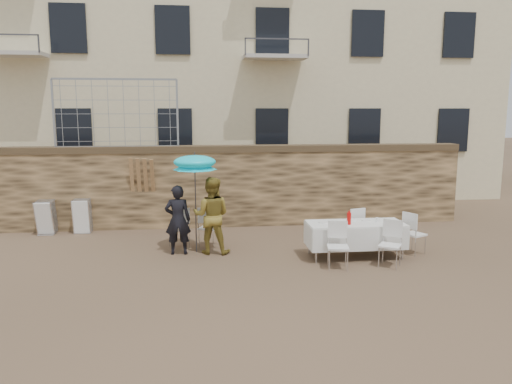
{
  "coord_description": "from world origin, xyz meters",
  "views": [
    {
      "loc": [
        -0.86,
        -8.68,
        3.22
      ],
      "look_at": [
        0.4,
        2.2,
        1.4
      ],
      "focal_mm": 35.0,
      "sensor_mm": 36.0,
      "label": 1
    }
  ],
  "objects": [
    {
      "name": "chair_stack_right",
      "position": [
        -3.92,
        4.71,
        0.46
      ],
      "size": [
        0.46,
        0.47,
        0.92
      ],
      "primitive_type": null,
      "color": "white",
      "rests_on": "ground"
    },
    {
      "name": "table_chair_side",
      "position": [
        3.93,
        1.73,
        0.48
      ],
      "size": [
        0.65,
        0.65,
        0.96
      ],
      "primitive_type": null,
      "rotation": [
        0.0,
        0.0,
        2.05
      ],
      "color": "white",
      "rests_on": "ground"
    },
    {
      "name": "table_chair_front_right",
      "position": [
        3.03,
        0.88,
        0.48
      ],
      "size": [
        0.67,
        0.67,
        0.96
      ],
      "primitive_type": null,
      "rotation": [
        0.0,
        0.0,
        -0.59
      ],
      "color": "white",
      "rests_on": "ground"
    },
    {
      "name": "stone_wall",
      "position": [
        0.0,
        5.0,
        1.1
      ],
      "size": [
        13.0,
        0.5,
        2.2
      ],
      "primitive_type": "cube",
      "color": "brown",
      "rests_on": "ground"
    },
    {
      "name": "couple_chair_left",
      "position": [
        -1.34,
        2.86,
        0.48
      ],
      "size": [
        0.63,
        0.63,
        0.96
      ],
      "primitive_type": null,
      "rotation": [
        0.0,
        0.0,
        3.54
      ],
      "color": "white",
      "rests_on": "ground"
    },
    {
      "name": "soda_bottle",
      "position": [
        2.33,
        1.48,
        0.91
      ],
      "size": [
        0.09,
        0.09,
        0.26
      ],
      "primitive_type": "cylinder",
      "color": "red",
      "rests_on": "banquet_table"
    },
    {
      "name": "woman_dress",
      "position": [
        -0.59,
        2.31,
        0.87
      ],
      "size": [
        0.96,
        0.82,
        1.73
      ],
      "primitive_type": "imported",
      "rotation": [
        0.0,
        0.0,
        2.93
      ],
      "color": "#B59837",
      "rests_on": "ground"
    },
    {
      "name": "couple_chair_right",
      "position": [
        -0.64,
        2.86,
        0.48
      ],
      "size": [
        0.64,
        0.64,
        0.96
      ],
      "primitive_type": null,
      "rotation": [
        0.0,
        0.0,
        2.7
      ],
      "color": "white",
      "rests_on": "ground"
    },
    {
      "name": "table_chair_back",
      "position": [
        2.73,
        2.43,
        0.48
      ],
      "size": [
        0.59,
        0.59,
        0.96
      ],
      "primitive_type": null,
      "rotation": [
        0.0,
        0.0,
        3.42
      ],
      "color": "white",
      "rests_on": "ground"
    },
    {
      "name": "table_chair_front_left",
      "position": [
        1.93,
        0.88,
        0.48
      ],
      "size": [
        0.56,
        0.56,
        0.96
      ],
      "primitive_type": null,
      "rotation": [
        0.0,
        0.0,
        -0.19
      ],
      "color": "white",
      "rests_on": "ground"
    },
    {
      "name": "chair_stack_left",
      "position": [
        -4.82,
        4.71,
        0.46
      ],
      "size": [
        0.46,
        0.55,
        0.92
      ],
      "primitive_type": null,
      "color": "white",
      "rests_on": "ground"
    },
    {
      "name": "banquet_table",
      "position": [
        2.53,
        1.63,
        0.73
      ],
      "size": [
        2.1,
        0.85,
        0.78
      ],
      "color": "silver",
      "rests_on": "ground"
    },
    {
      "name": "umbrella",
      "position": [
        -0.94,
        2.41,
        2.0
      ],
      "size": [
        0.98,
        0.98,
        2.12
      ],
      "color": "#3F3F44",
      "rests_on": "ground"
    },
    {
      "name": "ground",
      "position": [
        0.0,
        0.0,
        0.0
      ],
      "size": [
        80.0,
        80.0,
        0.0
      ],
      "primitive_type": "plane",
      "color": "brown",
      "rests_on": "ground"
    },
    {
      "name": "chain_link_fence",
      "position": [
        -3.0,
        5.0,
        3.1
      ],
      "size": [
        3.2,
        0.06,
        1.8
      ],
      "primitive_type": null,
      "color": "gray",
      "rests_on": "stone_wall"
    },
    {
      "name": "man_suit",
      "position": [
        -1.34,
        2.31,
        0.79
      ],
      "size": [
        0.58,
        0.39,
        1.57
      ],
      "primitive_type": "imported",
      "rotation": [
        0.0,
        0.0,
        3.12
      ],
      "color": "black",
      "rests_on": "ground"
    },
    {
      "name": "wood_planks",
      "position": [
        -2.32,
        4.78,
        1.0
      ],
      "size": [
        0.7,
        0.2,
        2.0
      ],
      "primitive_type": null,
      "color": "#A37749",
      "rests_on": "ground"
    }
  ]
}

